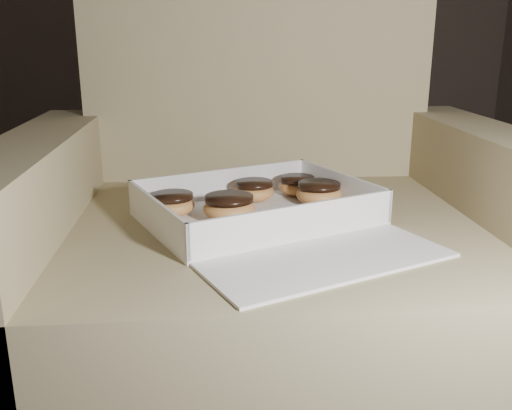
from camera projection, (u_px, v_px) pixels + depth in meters
name	position (u px, v px, depth m)	size (l,w,h in m)	color
armchair	(270.00, 272.00, 1.13)	(0.96, 0.81, 1.01)	#847754
bakery_box	(269.00, 219.00, 0.99)	(0.52, 0.56, 0.06)	white
donut_a	(297.00, 185.00, 1.15)	(0.07, 0.07, 0.04)	#CB8E47
donut_b	(229.00, 207.00, 0.99)	(0.09, 0.09, 0.05)	#CB8E47
donut_c	(173.00, 204.00, 1.02)	(0.08, 0.08, 0.04)	#CB8E47
donut_d	(254.00, 190.00, 1.11)	(0.08, 0.08, 0.04)	#CB8E47
donut_e	(319.00, 193.00, 1.08)	(0.09, 0.09, 0.04)	#CB8E47
crumb_a	(269.00, 239.00, 0.90)	(0.01, 0.01, 0.00)	black
crumb_b	(186.00, 239.00, 0.90)	(0.01, 0.01, 0.00)	black
crumb_c	(349.00, 210.00, 1.05)	(0.01, 0.01, 0.00)	black
crumb_d	(336.00, 222.00, 0.98)	(0.01, 0.01, 0.00)	black
crumb_e	(240.00, 225.00, 0.96)	(0.01, 0.01, 0.00)	black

